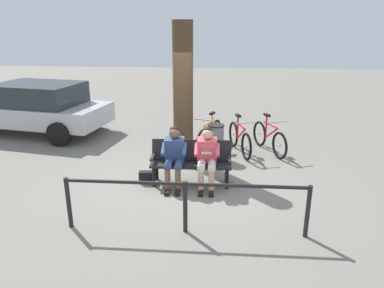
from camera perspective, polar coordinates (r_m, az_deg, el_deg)
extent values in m
plane|color=slate|center=(7.42, -1.37, -6.12)|extent=(40.00, 40.00, 0.00)
cube|color=black|center=(7.20, -0.18, -3.21)|extent=(1.60, 0.45, 0.05)
cube|color=black|center=(7.30, -0.08, -0.94)|extent=(1.60, 0.15, 0.42)
cube|color=black|center=(7.14, 5.92, -2.34)|extent=(0.06, 0.40, 0.05)
cube|color=black|center=(7.24, -6.19, -2.04)|extent=(0.06, 0.40, 0.05)
cylinder|color=black|center=(7.12, 5.54, -5.53)|extent=(0.07, 0.07, 0.40)
cylinder|color=black|center=(7.22, -6.01, -5.20)|extent=(0.07, 0.07, 0.40)
cylinder|color=black|center=(7.43, 5.48, -4.47)|extent=(0.07, 0.07, 0.40)
cylinder|color=black|center=(7.52, -5.58, -4.17)|extent=(0.07, 0.07, 0.40)
cube|color=#D84C59|center=(7.10, 2.40, -1.08)|extent=(0.38, 0.31, 0.55)
sphere|color=#D8A884|center=(6.97, 2.44, 1.61)|extent=(0.21, 0.21, 0.21)
sphere|color=black|center=(6.99, 2.45, 1.97)|extent=(0.20, 0.20, 0.20)
cylinder|color=white|center=(6.99, 3.15, -3.35)|extent=(0.15, 0.40, 0.15)
cylinder|color=#D8A884|center=(6.91, 3.08, -6.00)|extent=(0.11, 0.11, 0.45)
cube|color=black|center=(6.90, 3.04, -7.78)|extent=(0.09, 0.22, 0.07)
cylinder|color=#D84C59|center=(6.97, 4.02, -0.96)|extent=(0.09, 0.31, 0.23)
cylinder|color=white|center=(7.00, 1.51, -3.31)|extent=(0.15, 0.40, 0.15)
cylinder|color=#D8A884|center=(6.92, 1.42, -5.96)|extent=(0.11, 0.11, 0.45)
cube|color=black|center=(6.91, 1.36, -7.74)|extent=(0.09, 0.22, 0.07)
cylinder|color=#D84C59|center=(6.98, 0.74, -0.89)|extent=(0.09, 0.31, 0.23)
cube|color=silver|center=(6.80, 2.33, -1.45)|extent=(0.20, 0.12, 0.09)
cube|color=#334772|center=(7.15, -2.73, -0.96)|extent=(0.38, 0.31, 0.55)
sphere|color=brown|center=(7.02, -2.80, 1.72)|extent=(0.21, 0.21, 0.21)
sphere|color=black|center=(7.04, -2.77, 2.07)|extent=(0.20, 0.20, 0.20)
cylinder|color=#334772|center=(7.03, -2.08, -3.21)|extent=(0.15, 0.40, 0.15)
cylinder|color=brown|center=(6.95, -2.23, -5.85)|extent=(0.11, 0.11, 0.45)
cube|color=black|center=(6.94, -2.30, -7.62)|extent=(0.09, 0.22, 0.07)
cylinder|color=#334772|center=(6.99, -1.23, -0.84)|extent=(0.09, 0.31, 0.23)
cylinder|color=#334772|center=(7.05, -3.70, -3.17)|extent=(0.15, 0.40, 0.15)
cylinder|color=brown|center=(6.97, -3.87, -5.80)|extent=(0.11, 0.11, 0.45)
cube|color=black|center=(6.96, -3.95, -7.56)|extent=(0.09, 0.22, 0.07)
cylinder|color=#334772|center=(7.04, -4.47, -0.77)|extent=(0.09, 0.31, 0.23)
cube|color=black|center=(7.43, -7.17, -5.19)|extent=(0.31, 0.16, 0.24)
cylinder|color=#4C3823|center=(8.25, -1.43, 7.98)|extent=(0.46, 0.46, 3.17)
cylinder|color=slate|center=(8.62, 3.77, 0.30)|extent=(0.37, 0.37, 0.80)
cylinder|color=black|center=(8.50, 3.83, 2.95)|extent=(0.39, 0.39, 0.03)
torus|color=black|center=(8.83, 13.64, -0.24)|extent=(0.30, 0.64, 0.66)
cylinder|color=silver|center=(8.83, 13.64, -0.24)|extent=(0.07, 0.07, 0.06)
torus|color=black|center=(9.67, 10.60, 1.62)|extent=(0.30, 0.64, 0.66)
cylinder|color=silver|center=(9.67, 10.60, 1.62)|extent=(0.07, 0.07, 0.06)
cylinder|color=#B71414|center=(9.14, 12.21, 3.00)|extent=(0.27, 0.60, 0.04)
cylinder|color=#B71414|center=(9.13, 12.37, 1.66)|extent=(0.26, 0.57, 0.43)
cylinder|color=#B71414|center=(9.31, 11.63, 2.82)|extent=(0.04, 0.04, 0.55)
cube|color=black|center=(9.24, 11.74, 4.49)|extent=(0.17, 0.24, 0.05)
cylinder|color=#B2B2B7|center=(8.76, 13.58, 3.38)|extent=(0.46, 0.21, 0.03)
torus|color=black|center=(8.61, 8.57, -0.40)|extent=(0.23, 0.65, 0.66)
cylinder|color=silver|center=(8.61, 8.57, -0.40)|extent=(0.06, 0.07, 0.06)
torus|color=black|center=(9.53, 6.55, 1.56)|extent=(0.23, 0.65, 0.66)
cylinder|color=silver|center=(9.53, 6.55, 1.56)|extent=(0.06, 0.07, 0.06)
cylinder|color=#B71414|center=(8.96, 7.61, 2.94)|extent=(0.21, 0.62, 0.04)
cylinder|color=#B71414|center=(8.94, 7.72, 1.57)|extent=(0.20, 0.59, 0.43)
cylinder|color=#B71414|center=(9.15, 7.23, 2.77)|extent=(0.04, 0.04, 0.55)
cube|color=black|center=(9.07, 7.30, 4.47)|extent=(0.15, 0.24, 0.05)
cylinder|color=#B2B2B7|center=(8.54, 8.52, 3.31)|extent=(0.47, 0.16, 0.03)
torus|color=black|center=(8.78, 1.56, 0.19)|extent=(0.27, 0.64, 0.66)
cylinder|color=silver|center=(8.78, 1.56, 0.19)|extent=(0.07, 0.07, 0.06)
torus|color=black|center=(9.69, 3.83, 1.93)|extent=(0.27, 0.64, 0.66)
cylinder|color=silver|center=(9.69, 3.83, 1.93)|extent=(0.07, 0.07, 0.06)
cylinder|color=orange|center=(9.13, 2.79, 3.38)|extent=(0.25, 0.61, 0.04)
cylinder|color=orange|center=(9.11, 2.59, 2.05)|extent=(0.23, 0.58, 0.43)
cylinder|color=orange|center=(9.31, 3.18, 3.18)|extent=(0.04, 0.04, 0.55)
cube|color=black|center=(9.24, 3.21, 4.85)|extent=(0.16, 0.24, 0.05)
cylinder|color=#B2B2B7|center=(8.72, 1.84, 3.82)|extent=(0.46, 0.19, 0.03)
cylinder|color=black|center=(5.74, 17.77, -10.12)|extent=(0.07, 0.07, 0.85)
cylinder|color=black|center=(5.60, -1.08, -9.91)|extent=(0.07, 0.07, 0.85)
cylinder|color=black|center=(6.04, -18.88, -8.74)|extent=(0.07, 0.07, 0.85)
cylinder|color=black|center=(5.43, -1.10, -6.33)|extent=(3.67, 0.06, 0.06)
cube|color=silver|center=(11.56, -23.47, 4.52)|extent=(4.46, 2.53, 0.55)
cube|color=#262D33|center=(11.33, -23.04, 7.30)|extent=(2.57, 2.05, 0.60)
cylinder|color=black|center=(13.15, -25.68, 4.53)|extent=(0.67, 0.33, 0.64)
cylinder|color=black|center=(10.13, -20.22, 1.49)|extent=(0.67, 0.33, 0.64)
cylinder|color=black|center=(11.59, -15.25, 4.04)|extent=(0.67, 0.33, 0.64)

